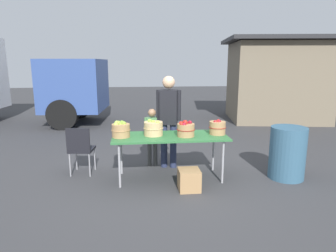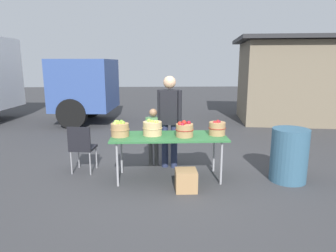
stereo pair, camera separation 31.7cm
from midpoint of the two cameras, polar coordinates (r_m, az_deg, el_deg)
The scene contains 12 objects.
ground_plane at distance 5.15m, azimuth 1.95°, elevation -10.01°, with size 40.00×40.00×0.00m, color #38383A.
market_table at distance 4.93m, azimuth 2.00°, elevation -2.38°, with size 1.90×0.76×0.75m.
apple_basket_green_0 at distance 4.90m, azimuth -7.45°, elevation -0.58°, with size 0.31×0.31×0.26m.
apple_basket_green_1 at distance 4.93m, azimuth -1.20°, elevation -0.39°, with size 0.33×0.33×0.27m.
apple_basket_red_0 at distance 4.85m, azimuth 5.05°, elevation -0.66°, with size 0.30×0.30×0.27m.
apple_basket_red_1 at distance 5.04m, azimuth 11.23°, elevation -0.40°, with size 0.29×0.29×0.26m.
vendor_adult at distance 5.42m, azimuth 1.97°, elevation 2.18°, with size 0.44×0.29×1.71m.
child_customer at distance 5.56m, azimuth -1.21°, elevation -1.29°, with size 0.29×0.16×1.11m.
food_kiosk at distance 10.78m, azimuth 23.02°, elevation 8.18°, with size 3.90×3.40×2.74m.
folding_chair at distance 5.41m, azimuth -14.68°, elevation -3.63°, with size 0.45×0.45×0.86m.
trash_barrel at distance 5.36m, azimuth 23.90°, elevation -5.16°, with size 0.59×0.59×0.89m, color #335972.
produce_crate at distance 4.65m, azimuth 5.47°, elevation -10.38°, with size 0.33×0.33×0.33m, color #A87F51.
Camera 2 is at (-0.23, -4.77, 1.93)m, focal length 31.63 mm.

